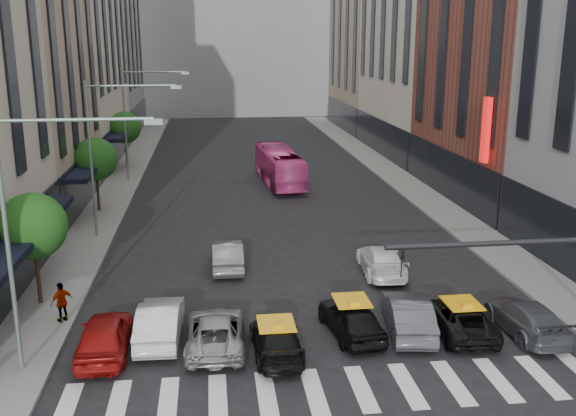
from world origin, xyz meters
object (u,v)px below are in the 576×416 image
object	(u,v)px
streetlamp_near	(34,210)
taxi_left	(276,339)
car_red	(105,335)
streetlamp_far	(136,109)
streetlamp_mid	(107,138)
bus	(279,166)
car_white_front	(160,321)
taxi_center	(351,318)
pedestrian_far	(62,302)

from	to	relation	value
streetlamp_near	taxi_left	size ratio (longest dim) A/B	2.11
car_red	taxi_left	bearing A→B (deg)	172.09
streetlamp_far	streetlamp_mid	bearing A→B (deg)	-90.00
taxi_left	bus	bearing A→B (deg)	-97.57
streetlamp_mid	car_white_front	size ratio (longest dim) A/B	1.96
streetlamp_near	streetlamp_mid	distance (m)	16.00
streetlamp_far	car_red	bearing A→B (deg)	-86.75
streetlamp_far	car_red	size ratio (longest dim) A/B	2.01
bus	car_white_front	bearing A→B (deg)	69.96
streetlamp_near	bus	xyz separation A→B (m)	(11.37, 29.31, -4.46)
taxi_left	taxi_center	distance (m)	3.36
streetlamp_mid	pedestrian_far	distance (m)	13.04
streetlamp_far	car_white_front	bearing A→B (deg)	-82.94
car_red	taxi_center	world-z (taller)	car_red
taxi_center	bus	xyz separation A→B (m)	(0.21, 27.80, 0.72)
streetlamp_mid	car_red	xyz separation A→B (m)	(1.76, -14.94, -5.14)
pedestrian_far	taxi_left	bearing A→B (deg)	114.78
car_white_front	pedestrian_far	bearing A→B (deg)	-22.83
streetlamp_mid	bus	world-z (taller)	streetlamp_mid
streetlamp_far	car_red	distance (m)	31.42
car_red	bus	size ratio (longest dim) A/B	0.43
streetlamp_mid	streetlamp_far	bearing A→B (deg)	90.00
car_white_front	streetlamp_far	bearing A→B (deg)	-81.37
taxi_center	car_red	bearing A→B (deg)	-4.97
car_red	taxi_center	bearing A→B (deg)	-177.72
streetlamp_near	streetlamp_mid	size ratio (longest dim) A/B	1.00
streetlamp_far	taxi_center	xyz separation A→B (m)	(11.16, -30.49, -5.18)
streetlamp_near	taxi_center	world-z (taller)	streetlamp_near
car_white_front	pedestrian_far	xyz separation A→B (m)	(-4.06, 1.84, 0.23)
streetlamp_far	taxi_left	size ratio (longest dim) A/B	2.11
streetlamp_near	pedestrian_far	world-z (taller)	streetlamp_near
taxi_center	pedestrian_far	distance (m)	11.77
taxi_center	pedestrian_far	bearing A→B (deg)	-19.60
bus	car_red	bearing A→B (deg)	66.89
bus	taxi_left	bearing A→B (deg)	79.18
car_red	streetlamp_near	bearing A→B (deg)	30.50
streetlamp_mid	car_white_front	distance (m)	15.29
car_red	taxi_left	size ratio (longest dim) A/B	1.05
taxi_left	taxi_center	bearing A→B (deg)	-158.80
bus	streetlamp_near	bearing A→B (deg)	64.48
streetlamp_mid	car_white_front	bearing A→B (deg)	-75.09
car_white_front	taxi_left	xyz separation A→B (m)	(4.35, -1.85, -0.14)
car_white_front	streetlamp_mid	bearing A→B (deg)	-73.52
car_white_front	taxi_center	distance (m)	7.48
streetlamp_far	bus	size ratio (longest dim) A/B	0.87
car_white_front	pedestrian_far	size ratio (longest dim) A/B	2.74
taxi_left	taxi_center	world-z (taller)	taxi_center
streetlamp_near	bus	bearing A→B (deg)	68.79
streetlamp_near	taxi_center	bearing A→B (deg)	7.69
taxi_center	pedestrian_far	xyz separation A→B (m)	(-11.52, 2.42, 0.26)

